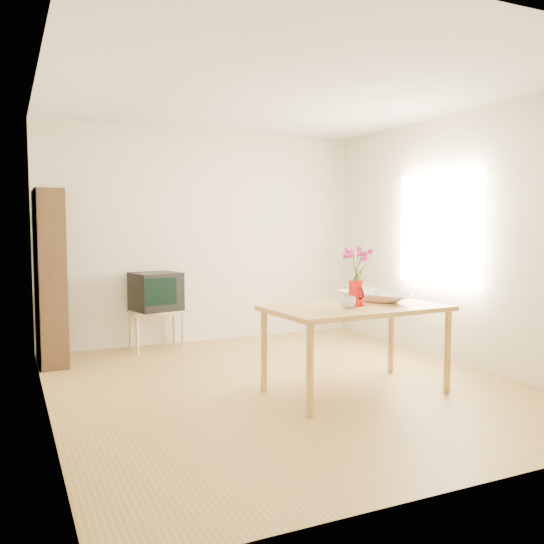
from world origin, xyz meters
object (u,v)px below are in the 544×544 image
television (156,291)px  pitcher (356,294)px  mug (348,302)px  bowl (374,276)px  table (356,315)px

television → pitcher: bearing=-77.5°
mug → bowl: bearing=173.8°
bowl → pitcher: bearing=-148.7°
mug → bowl: size_ratio=0.26×
pitcher → bowl: bearing=35.9°
bowl → mug: bearing=-147.9°
table → television: bearing=111.9°
table → pitcher: pitcher is taller
table → bowl: bowl is taller
pitcher → mug: (-0.13, -0.09, -0.05)m
table → television: size_ratio=2.64×
table → bowl: size_ratio=3.23×
table → television: 2.69m
table → mug: mug is taller
bowl → television: (-1.46, 2.24, -0.29)m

